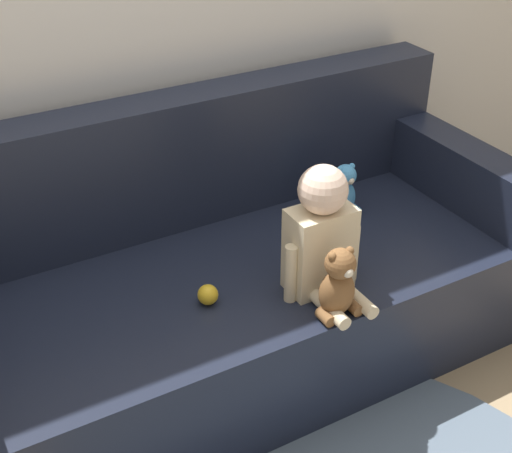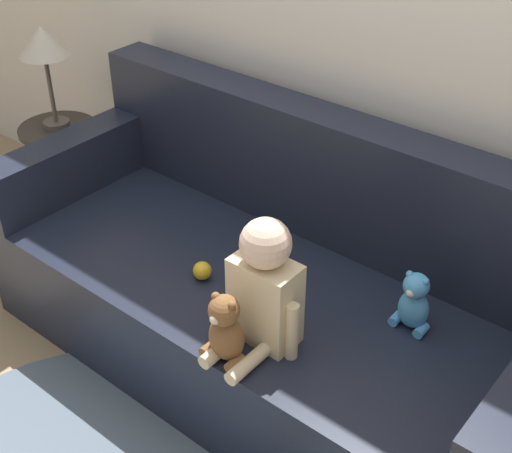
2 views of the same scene
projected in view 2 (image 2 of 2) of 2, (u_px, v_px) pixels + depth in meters
The scene contains 8 objects.
ground_plane at pixel (264, 364), 2.81m from camera, with size 12.00×12.00×0.00m, color #9E8460.
wall_back at pixel (366, 1), 2.43m from camera, with size 8.00×0.05×2.60m.
couch at pixel (275, 292), 2.67m from camera, with size 2.16×0.91×0.94m.
person_baby at pixel (263, 288), 2.18m from camera, with size 0.28×0.31×0.45m.
teddy_bear_brown at pixel (225, 330), 2.15m from camera, with size 0.14×0.11×0.25m.
plush_toy_side at pixel (414, 302), 2.28m from camera, with size 0.13×0.10×0.21m.
toy_ball at pixel (202, 271), 2.53m from camera, with size 0.07×0.07×0.07m.
side_table at pixel (49, 83), 3.19m from camera, with size 0.36×0.36×1.03m.
Camera 2 is at (1.26, -1.58, 2.02)m, focal length 50.00 mm.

